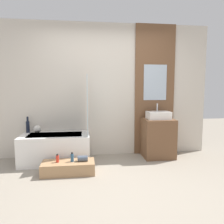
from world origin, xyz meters
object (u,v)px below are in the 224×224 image
(sink, at_px, (158,115))
(vase_round_light, at_px, (37,129))
(wooden_step_bench, at_px, (68,168))
(vase_tall_dark, at_px, (28,126))
(bottle_soap_secondary, at_px, (72,158))
(bottle_soap_primary, at_px, (57,159))
(bathtub, at_px, (56,148))

(sink, relative_size, vase_round_light, 3.12)
(wooden_step_bench, distance_m, sink, 1.94)
(sink, height_order, vase_round_light, sink)
(wooden_step_bench, xyz_separation_m, vase_tall_dark, (-0.79, 0.81, 0.54))
(vase_round_light, bearing_deg, bottle_soap_secondary, -48.54)
(wooden_step_bench, xyz_separation_m, sink, (1.69, 0.62, 0.73))
(sink, bearing_deg, bottle_soap_secondary, -159.03)
(bottle_soap_primary, height_order, bottle_soap_secondary, bottle_soap_secondary)
(bathtub, bearing_deg, wooden_step_bench, -65.04)
(sink, bearing_deg, vase_tall_dark, 175.77)
(wooden_step_bench, height_order, sink, sink)
(vase_tall_dark, bearing_deg, bottle_soap_primary, -52.09)
(wooden_step_bench, relative_size, bottle_soap_secondary, 5.55)
(bottle_soap_primary, bearing_deg, vase_round_light, 120.46)
(bathtub, distance_m, vase_round_light, 0.52)
(sink, bearing_deg, bathtub, -178.41)
(bottle_soap_primary, relative_size, bottle_soap_secondary, 0.89)
(sink, relative_size, bottle_soap_secondary, 2.89)
(vase_tall_dark, bearing_deg, bottle_soap_secondary, -43.30)
(sink, bearing_deg, wooden_step_bench, -159.73)
(vase_tall_dark, xyz_separation_m, bottle_soap_primary, (0.63, -0.81, -0.39))
(bathtub, relative_size, wooden_step_bench, 1.48)
(bathtub, height_order, wooden_step_bench, bathtub)
(wooden_step_bench, bearing_deg, bottle_soap_secondary, 0.00)
(wooden_step_bench, distance_m, vase_round_light, 1.10)
(sink, distance_m, vase_round_light, 2.32)
(vase_tall_dark, relative_size, bottle_soap_primary, 2.26)
(sink, height_order, bottle_soap_primary, sink)
(sink, bearing_deg, vase_round_light, 176.34)
(vase_tall_dark, bearing_deg, wooden_step_bench, -45.46)
(bathtub, height_order, sink, sink)
(vase_tall_dark, xyz_separation_m, bottle_soap_secondary, (0.85, -0.81, -0.38))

